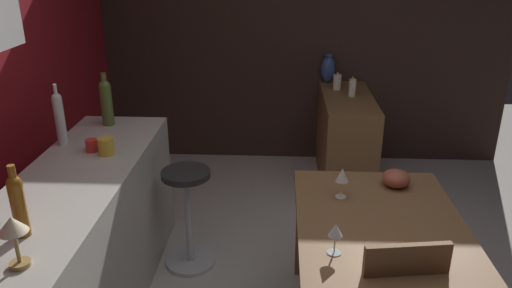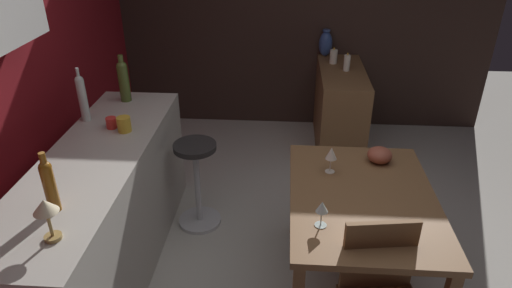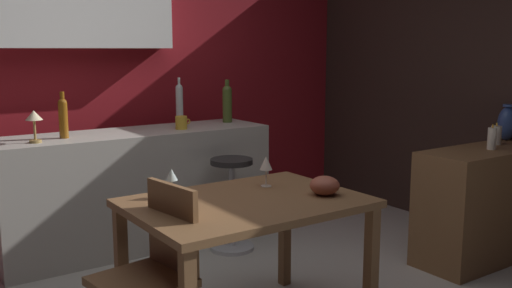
# 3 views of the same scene
# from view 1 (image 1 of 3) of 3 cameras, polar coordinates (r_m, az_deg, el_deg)

# --- Properties ---
(wall_side_right) EXTENTS (0.10, 4.40, 2.60)m
(wall_side_right) POSITION_cam_1_polar(r_m,az_deg,el_deg) (4.91, 3.15, 12.91)
(wall_side_right) COLOR #33231E
(wall_side_right) RESTS_ON ground_plane
(dining_table) EXTENTS (1.20, 0.86, 0.74)m
(dining_table) POSITION_cam_1_polar(r_m,az_deg,el_deg) (2.71, 13.98, -10.29)
(dining_table) COLOR brown
(dining_table) RESTS_ON ground_plane
(kitchen_counter) EXTENTS (2.10, 0.60, 0.90)m
(kitchen_counter) POSITION_cam_1_polar(r_m,az_deg,el_deg) (3.04, -19.64, -11.54)
(kitchen_counter) COLOR #B2ADA3
(kitchen_counter) RESTS_ON ground_plane
(sideboard_cabinet) EXTENTS (1.10, 0.44, 0.82)m
(sideboard_cabinet) POSITION_cam_1_polar(r_m,az_deg,el_deg) (4.62, 10.21, 0.58)
(sideboard_cabinet) COLOR brown
(sideboard_cabinet) RESTS_ON ground_plane
(bar_stool) EXTENTS (0.34, 0.34, 0.71)m
(bar_stool) POSITION_cam_1_polar(r_m,az_deg,el_deg) (3.38, -7.82, -8.20)
(bar_stool) COLOR #262323
(bar_stool) RESTS_ON ground_plane
(wine_glass_left) EXTENTS (0.07, 0.07, 0.15)m
(wine_glass_left) POSITION_cam_1_polar(r_m,az_deg,el_deg) (2.31, 9.14, -9.91)
(wine_glass_left) COLOR silver
(wine_glass_left) RESTS_ON dining_table
(wine_glass_right) EXTENTS (0.07, 0.07, 0.18)m
(wine_glass_right) POSITION_cam_1_polar(r_m,az_deg,el_deg) (2.80, 9.88, -3.63)
(wine_glass_right) COLOR silver
(wine_glass_right) RESTS_ON dining_table
(fruit_bowl) EXTENTS (0.16, 0.16, 0.10)m
(fruit_bowl) POSITION_cam_1_polar(r_m,az_deg,el_deg) (3.02, 15.82, -3.83)
(fruit_bowl) COLOR #9E4C38
(fruit_bowl) RESTS_ON dining_table
(wine_bottle_clear) EXTENTS (0.06, 0.06, 0.39)m
(wine_bottle_clear) POSITION_cam_1_polar(r_m,az_deg,el_deg) (3.29, -21.69, 2.92)
(wine_bottle_clear) COLOR silver
(wine_bottle_clear) RESTS_ON kitchen_counter
(wine_bottle_olive) EXTENTS (0.08, 0.08, 0.37)m
(wine_bottle_olive) POSITION_cam_1_polar(r_m,az_deg,el_deg) (3.55, -16.86, 4.83)
(wine_bottle_olive) COLOR #475623
(wine_bottle_olive) RESTS_ON kitchen_counter
(wine_bottle_amber) EXTENTS (0.06, 0.06, 0.33)m
(wine_bottle_amber) POSITION_cam_1_polar(r_m,az_deg,el_deg) (2.32, -25.71, -6.13)
(wine_bottle_amber) COLOR #8C5114
(wine_bottle_amber) RESTS_ON kitchen_counter
(cup_mustard) EXTENTS (0.13, 0.09, 0.10)m
(cup_mustard) POSITION_cam_1_polar(r_m,az_deg,el_deg) (3.07, -16.86, -0.26)
(cup_mustard) COLOR gold
(cup_mustard) RESTS_ON kitchen_counter
(cup_red) EXTENTS (0.11, 0.07, 0.08)m
(cup_red) POSITION_cam_1_polar(r_m,az_deg,el_deg) (3.15, -18.37, -0.14)
(cup_red) COLOR red
(cup_red) RESTS_ON kitchen_counter
(counter_lamp) EXTENTS (0.11, 0.11, 0.22)m
(counter_lamp) POSITION_cam_1_polar(r_m,az_deg,el_deg) (2.11, -26.16, -8.94)
(counter_lamp) COLOR #A58447
(counter_lamp) RESTS_ON kitchen_counter
(pillar_candle_tall) EXTENTS (0.08, 0.08, 0.16)m
(pillar_candle_tall) POSITION_cam_1_polar(r_m,az_deg,el_deg) (4.67, 9.32, 7.06)
(pillar_candle_tall) COLOR white
(pillar_candle_tall) RESTS_ON sideboard_cabinet
(pillar_candle_short) EXTENTS (0.06, 0.06, 0.18)m
(pillar_candle_short) POSITION_cam_1_polar(r_m,az_deg,el_deg) (4.47, 11.02, 6.38)
(pillar_candle_short) COLOR white
(pillar_candle_short) RESTS_ON sideboard_cabinet
(vase_ceramic_blue) EXTENTS (0.14, 0.14, 0.28)m
(vase_ceramic_blue) POSITION_cam_1_polar(r_m,az_deg,el_deg) (4.88, 8.27, 8.54)
(vase_ceramic_blue) COLOR #334C8C
(vase_ceramic_blue) RESTS_ON sideboard_cabinet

